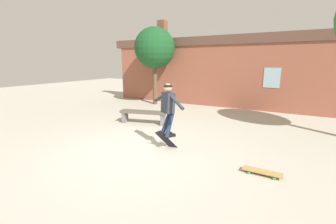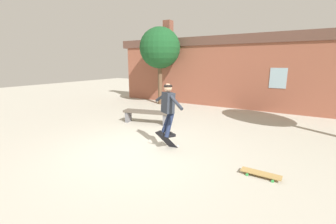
{
  "view_description": "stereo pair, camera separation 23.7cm",
  "coord_description": "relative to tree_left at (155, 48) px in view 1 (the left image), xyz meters",
  "views": [
    {
      "loc": [
        3.32,
        -4.41,
        2.28
      ],
      "look_at": [
        0.57,
        0.53,
        1.02
      ],
      "focal_mm": 24.0,
      "sensor_mm": 36.0,
      "label": 1
    },
    {
      "loc": [
        3.52,
        -4.29,
        2.28
      ],
      "look_at": [
        0.57,
        0.53,
        1.02
      ],
      "focal_mm": 24.0,
      "sensor_mm": 36.0,
      "label": 2
    }
  ],
  "objects": [
    {
      "name": "ground_plane",
      "position": [
        3.26,
        -5.97,
        -2.98
      ],
      "size": [
        40.0,
        40.0,
        0.0
      ],
      "primitive_type": "plane",
      "color": "#B2AD9E"
    },
    {
      "name": "building_backdrop",
      "position": [
        3.23,
        1.09,
        -1.11
      ],
      "size": [
        13.21,
        0.52,
        4.54
      ],
      "color": "#93513D",
      "rests_on": "ground_plane"
    },
    {
      "name": "tree_left",
      "position": [
        0.0,
        0.0,
        0.0
      ],
      "size": [
        2.15,
        2.15,
        4.08
      ],
      "color": "brown",
      "rests_on": "ground_plane"
    },
    {
      "name": "park_bench",
      "position": [
        1.78,
        -3.65,
        -2.63
      ],
      "size": [
        1.81,
        0.83,
        0.48
      ],
      "rotation": [
        0.0,
        0.0,
        0.25
      ],
      "color": "brown",
      "rests_on": "ground_plane"
    },
    {
      "name": "skater",
      "position": [
        3.84,
        -5.44,
        -1.79
      ],
      "size": [
        1.24,
        0.78,
        1.39
      ],
      "rotation": [
        0.0,
        0.0,
        1.04
      ],
      "color": "#282D38"
    },
    {
      "name": "skateboard_flipping",
      "position": [
        3.79,
        -5.36,
        -2.81
      ],
      "size": [
        0.56,
        0.48,
        0.75
      ],
      "rotation": [
        0.0,
        0.0,
        0.86
      ],
      "color": "black"
    },
    {
      "name": "skateboard_resting",
      "position": [
        6.22,
        -5.72,
        -2.91
      ],
      "size": [
        0.78,
        0.26,
        0.08
      ],
      "rotation": [
        0.0,
        0.0,
        3.12
      ],
      "color": "#AD894C",
      "rests_on": "ground_plane"
    }
  ]
}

